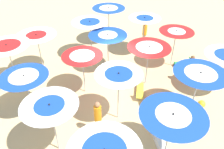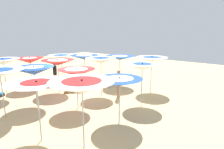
{
  "view_description": "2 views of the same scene",
  "coord_description": "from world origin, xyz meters",
  "px_view_note": "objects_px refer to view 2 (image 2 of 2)",
  "views": [
    {
      "loc": [
        7.77,
        -4.82,
        7.61
      ],
      "look_at": [
        0.27,
        -0.27,
        1.22
      ],
      "focal_mm": 35.82,
      "sensor_mm": 36.0,
      "label": 1
    },
    {
      "loc": [
        -7.02,
        -8.81,
        4.08
      ],
      "look_at": [
        1.84,
        -1.79,
        1.5
      ],
      "focal_mm": 30.11,
      "sensor_mm": 36.0,
      "label": 2
    }
  ],
  "objects_px": {
    "beach_umbrella_3": "(82,87)",
    "beach_umbrella_8": "(30,60)",
    "beach_umbrella_15": "(152,60)",
    "beach_umbrella_14": "(120,58)",
    "beach_ball": "(79,79)",
    "beach_umbrella_9": "(58,62)",
    "beach_umbrella_12": "(61,57)",
    "beachgoer_2": "(119,83)",
    "beach_umbrella_7": "(119,82)",
    "beach_umbrella_2": "(37,86)",
    "beach_umbrella_13": "(85,57)",
    "lounger_1": "(111,84)",
    "beach_umbrella_10": "(101,61)",
    "lounger_2": "(34,83)",
    "lounger_3": "(73,90)",
    "beach_umbrella_11": "(142,67)",
    "beach_umbrella_1": "(0,73)",
    "beach_umbrella_4": "(3,62)",
    "beach_umbrella_5": "(34,71)",
    "beachgoer_1": "(55,73)",
    "beach_umbrella_6": "(77,72)"
  },
  "relations": [
    {
      "from": "beach_umbrella_6",
      "to": "beach_umbrella_15",
      "type": "height_order",
      "value": "beach_umbrella_15"
    },
    {
      "from": "beachgoer_1",
      "to": "beach_umbrella_14",
      "type": "bearing_deg",
      "value": -86.18
    },
    {
      "from": "beach_umbrella_14",
      "to": "beach_umbrella_3",
      "type": "bearing_deg",
      "value": -152.83
    },
    {
      "from": "beach_umbrella_2",
      "to": "beach_umbrella_15",
      "type": "bearing_deg",
      "value": -3.14
    },
    {
      "from": "beach_umbrella_11",
      "to": "beach_umbrella_12",
      "type": "relative_size",
      "value": 1.09
    },
    {
      "from": "beach_umbrella_7",
      "to": "beach_umbrella_12",
      "type": "bearing_deg",
      "value": 68.62
    },
    {
      "from": "beach_umbrella_7",
      "to": "beach_umbrella_13",
      "type": "distance_m",
      "value": 7.34
    },
    {
      "from": "beach_umbrella_15",
      "to": "lounger_3",
      "type": "bearing_deg",
      "value": 131.1
    },
    {
      "from": "beach_umbrella_11",
      "to": "lounger_1",
      "type": "relative_size",
      "value": 1.83
    },
    {
      "from": "beach_umbrella_7",
      "to": "lounger_3",
      "type": "xyz_separation_m",
      "value": [
        1.51,
        5.07,
        -1.73
      ]
    },
    {
      "from": "beach_umbrella_4",
      "to": "beachgoer_2",
      "type": "distance_m",
      "value": 7.26
    },
    {
      "from": "beach_umbrella_11",
      "to": "beach_umbrella_2",
      "type": "bearing_deg",
      "value": 168.52
    },
    {
      "from": "beach_umbrella_3",
      "to": "beach_umbrella_8",
      "type": "height_order",
      "value": "beach_umbrella_3"
    },
    {
      "from": "beach_umbrella_9",
      "to": "beach_umbrella_12",
      "type": "relative_size",
      "value": 1.03
    },
    {
      "from": "beach_umbrella_14",
      "to": "beachgoer_2",
      "type": "distance_m",
      "value": 3.05
    },
    {
      "from": "beach_umbrella_10",
      "to": "beach_ball",
      "type": "distance_m",
      "value": 4.6
    },
    {
      "from": "beach_umbrella_11",
      "to": "lounger_2",
      "type": "bearing_deg",
      "value": 101.22
    },
    {
      "from": "beach_umbrella_1",
      "to": "beach_umbrella_8",
      "type": "xyz_separation_m",
      "value": [
        3.43,
        3.67,
        -0.17
      ]
    },
    {
      "from": "beach_umbrella_7",
      "to": "beach_umbrella_8",
      "type": "distance_m",
      "value": 8.31
    },
    {
      "from": "beach_umbrella_5",
      "to": "beach_umbrella_14",
      "type": "distance_m",
      "value": 6.38
    },
    {
      "from": "beach_umbrella_4",
      "to": "beach_umbrella_1",
      "type": "bearing_deg",
      "value": -114.4
    },
    {
      "from": "beach_umbrella_13",
      "to": "beach_ball",
      "type": "height_order",
      "value": "beach_umbrella_13"
    },
    {
      "from": "lounger_1",
      "to": "beach_umbrella_2",
      "type": "bearing_deg",
      "value": -140.78
    },
    {
      "from": "beach_umbrella_14",
      "to": "lounger_1",
      "type": "height_order",
      "value": "beach_umbrella_14"
    },
    {
      "from": "beach_umbrella_8",
      "to": "beach_umbrella_13",
      "type": "relative_size",
      "value": 0.99
    },
    {
      "from": "beach_umbrella_3",
      "to": "beach_umbrella_7",
      "type": "height_order",
      "value": "beach_umbrella_3"
    },
    {
      "from": "beach_umbrella_14",
      "to": "beach_ball",
      "type": "distance_m",
      "value": 4.08
    },
    {
      "from": "beach_umbrella_4",
      "to": "beach_umbrella_5",
      "type": "bearing_deg",
      "value": -81.66
    },
    {
      "from": "beach_umbrella_10",
      "to": "beachgoer_1",
      "type": "bearing_deg",
      "value": 92.97
    },
    {
      "from": "beach_umbrella_1",
      "to": "beachgoer_2",
      "type": "height_order",
      "value": "beach_umbrella_1"
    },
    {
      "from": "lounger_1",
      "to": "beach_umbrella_10",
      "type": "bearing_deg",
      "value": -138.94
    },
    {
      "from": "beach_umbrella_5",
      "to": "lounger_2",
      "type": "height_order",
      "value": "beach_umbrella_5"
    },
    {
      "from": "beach_umbrella_4",
      "to": "lounger_2",
      "type": "distance_m",
      "value": 3.51
    },
    {
      "from": "beach_umbrella_12",
      "to": "lounger_3",
      "type": "bearing_deg",
      "value": -117.58
    },
    {
      "from": "beach_umbrella_14",
      "to": "lounger_1",
      "type": "relative_size",
      "value": 1.78
    },
    {
      "from": "beach_umbrella_10",
      "to": "lounger_2",
      "type": "xyz_separation_m",
      "value": [
        -1.51,
        5.67,
        -2.1
      ]
    },
    {
      "from": "lounger_1",
      "to": "lounger_3",
      "type": "height_order",
      "value": "lounger_1"
    },
    {
      "from": "beach_umbrella_2",
      "to": "beachgoer_2",
      "type": "height_order",
      "value": "beach_umbrella_2"
    },
    {
      "from": "lounger_2",
      "to": "beach_umbrella_1",
      "type": "bearing_deg",
      "value": -17.07
    },
    {
      "from": "beach_umbrella_7",
      "to": "beach_umbrella_9",
      "type": "distance_m",
      "value": 5.93
    },
    {
      "from": "beach_umbrella_1",
      "to": "beach_umbrella_2",
      "type": "height_order",
      "value": "beach_umbrella_1"
    },
    {
      "from": "beach_umbrella_11",
      "to": "lounger_1",
      "type": "height_order",
      "value": "beach_umbrella_11"
    },
    {
      "from": "beach_umbrella_7",
      "to": "beach_umbrella_15",
      "type": "distance_m",
      "value": 5.17
    },
    {
      "from": "beach_umbrella_3",
      "to": "beach_umbrella_15",
      "type": "bearing_deg",
      "value": 8.83
    },
    {
      "from": "beach_umbrella_11",
      "to": "lounger_2",
      "type": "distance_m",
      "value": 8.96
    },
    {
      "from": "lounger_1",
      "to": "beach_umbrella_9",
      "type": "bearing_deg",
      "value": 170.38
    },
    {
      "from": "beach_umbrella_11",
      "to": "beachgoer_1",
      "type": "relative_size",
      "value": 1.45
    },
    {
      "from": "beach_umbrella_8",
      "to": "beach_ball",
      "type": "relative_size",
      "value": 6.45
    },
    {
      "from": "beach_umbrella_6",
      "to": "beach_ball",
      "type": "xyz_separation_m",
      "value": [
        3.94,
        4.27,
        -1.84
      ]
    },
    {
      "from": "beach_umbrella_2",
      "to": "beach_umbrella_13",
      "type": "height_order",
      "value": "beach_umbrella_2"
    }
  ]
}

